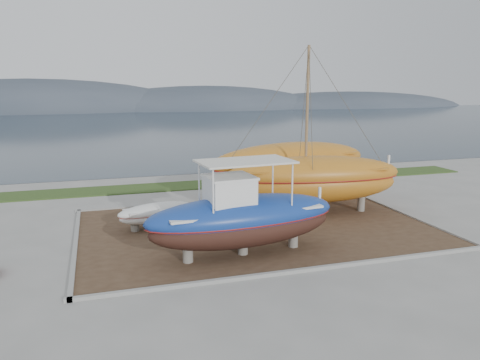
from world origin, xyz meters
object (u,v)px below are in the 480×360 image
object	(u,v)px
white_dinghy	(157,216)
orange_bare_hull	(291,172)
orange_sailboat	(315,132)
blue_caique	(243,208)

from	to	relation	value
white_dinghy	orange_bare_hull	world-z (taller)	orange_bare_hull
white_dinghy	orange_bare_hull	size ratio (longest dim) A/B	0.38
white_dinghy	orange_bare_hull	bearing A→B (deg)	6.13
orange_sailboat	white_dinghy	bearing A→B (deg)	-170.74
white_dinghy	blue_caique	bearing A→B (deg)	-73.63
orange_sailboat	orange_bare_hull	world-z (taller)	orange_sailboat
blue_caique	orange_bare_hull	distance (m)	10.58
white_dinghy	orange_sailboat	world-z (taller)	orange_sailboat
orange_sailboat	orange_bare_hull	xyz separation A→B (m)	(0.00, 3.43, -2.94)
orange_sailboat	orange_bare_hull	bearing A→B (deg)	98.47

